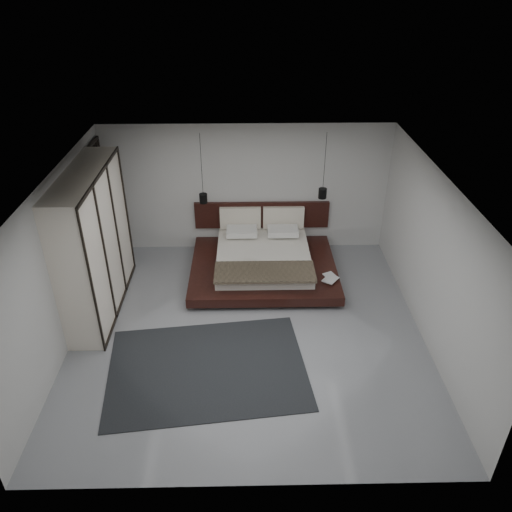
{
  "coord_description": "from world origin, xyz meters",
  "views": [
    {
      "loc": [
        0.0,
        -6.84,
        5.6
      ],
      "look_at": [
        0.16,
        1.2,
        0.81
      ],
      "focal_mm": 35.0,
      "sensor_mm": 36.0,
      "label": 1
    }
  ],
  "objects_px": {
    "pendant_right": "(323,193)",
    "wardrobe": "(94,243)",
    "lattice_screen": "(102,205)",
    "bed": "(263,260)",
    "pendant_left": "(203,198)",
    "rug": "(207,368)"
  },
  "relations": [
    {
      "from": "bed",
      "to": "pendant_right",
      "type": "xyz_separation_m",
      "value": [
        1.2,
        0.47,
        1.27
      ]
    },
    {
      "from": "lattice_screen",
      "to": "bed",
      "type": "distance_m",
      "value": 3.47
    },
    {
      "from": "wardrobe",
      "to": "rug",
      "type": "height_order",
      "value": "wardrobe"
    },
    {
      "from": "bed",
      "to": "lattice_screen",
      "type": "bearing_deg",
      "value": 170.5
    },
    {
      "from": "pendant_left",
      "to": "pendant_right",
      "type": "height_order",
      "value": "same"
    },
    {
      "from": "pendant_right",
      "to": "wardrobe",
      "type": "relative_size",
      "value": 0.5
    },
    {
      "from": "lattice_screen",
      "to": "pendant_left",
      "type": "height_order",
      "value": "pendant_left"
    },
    {
      "from": "bed",
      "to": "pendant_right",
      "type": "height_order",
      "value": "pendant_right"
    },
    {
      "from": "lattice_screen",
      "to": "bed",
      "type": "bearing_deg",
      "value": -9.5
    },
    {
      "from": "lattice_screen",
      "to": "wardrobe",
      "type": "relative_size",
      "value": 0.97
    },
    {
      "from": "pendant_left",
      "to": "wardrobe",
      "type": "xyz_separation_m",
      "value": [
        -1.82,
        -1.53,
        -0.16
      ]
    },
    {
      "from": "pendant_left",
      "to": "wardrobe",
      "type": "distance_m",
      "value": 2.39
    },
    {
      "from": "pendant_left",
      "to": "rug",
      "type": "distance_m",
      "value": 3.62
    },
    {
      "from": "lattice_screen",
      "to": "pendant_right",
      "type": "distance_m",
      "value": 4.48
    },
    {
      "from": "rug",
      "to": "bed",
      "type": "bearing_deg",
      "value": 70.93
    },
    {
      "from": "lattice_screen",
      "to": "rug",
      "type": "relative_size",
      "value": 0.84
    },
    {
      "from": "wardrobe",
      "to": "lattice_screen",
      "type": "bearing_deg",
      "value": 98.88
    },
    {
      "from": "pendant_right",
      "to": "bed",
      "type": "bearing_deg",
      "value": -158.47
    },
    {
      "from": "pendant_right",
      "to": "rug",
      "type": "relative_size",
      "value": 0.43
    },
    {
      "from": "bed",
      "to": "pendant_left",
      "type": "height_order",
      "value": "pendant_left"
    },
    {
      "from": "bed",
      "to": "pendant_left",
      "type": "xyz_separation_m",
      "value": [
        -1.2,
        0.47,
        1.18
      ]
    },
    {
      "from": "pendant_right",
      "to": "wardrobe",
      "type": "xyz_separation_m",
      "value": [
        -4.22,
        -1.53,
        -0.25
      ]
    }
  ]
}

